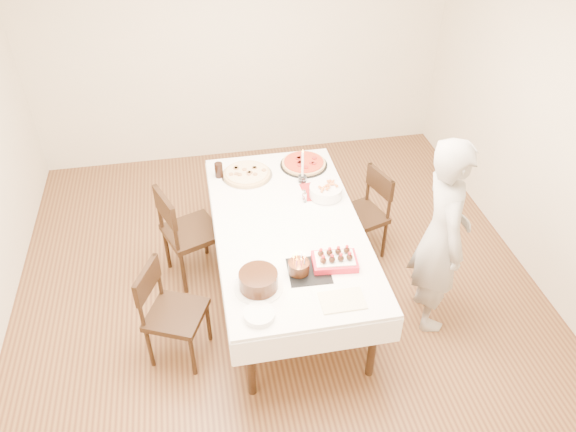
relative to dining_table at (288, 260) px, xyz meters
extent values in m
plane|color=#4E2C1B|center=(-0.07, -0.11, -0.38)|extent=(5.00, 5.00, 0.00)
cube|color=beige|center=(-0.07, 2.39, 0.98)|extent=(4.50, 0.04, 2.70)
cube|color=beige|center=(2.18, -0.11, 0.98)|extent=(0.04, 5.00, 2.70)
cube|color=white|center=(0.00, 0.00, 0.00)|extent=(1.82, 2.40, 0.75)
imported|color=#A09D97|center=(1.08, -0.44, 0.46)|extent=(0.48, 0.65, 1.66)
cylinder|color=beige|center=(-0.23, 0.74, 0.40)|extent=(0.53, 0.53, 0.04)
cylinder|color=red|center=(0.30, 0.82, 0.40)|extent=(0.51, 0.51, 0.04)
cube|color=#B21E1E|center=(0.34, 0.41, 0.38)|extent=(0.28, 0.28, 0.01)
cylinder|color=white|center=(0.38, 0.32, 0.43)|extent=(0.33, 0.33, 0.09)
cylinder|color=white|center=(0.23, 0.57, 0.54)|extent=(0.07, 0.07, 0.33)
cylinder|color=black|center=(-0.47, 0.78, 0.44)|extent=(0.09, 0.09, 0.13)
cylinder|color=#341A0D|center=(-0.33, -0.64, 0.44)|extent=(0.44, 0.44, 0.13)
cube|color=black|center=(0.05, -0.54, 0.38)|extent=(0.31, 0.31, 0.01)
cylinder|color=#321D0D|center=(-0.02, -0.54, 0.46)|extent=(0.17, 0.17, 0.15)
cube|color=beige|center=(0.21, -0.87, 0.38)|extent=(0.30, 0.20, 0.03)
cylinder|color=white|center=(-0.36, -0.91, 0.40)|extent=(0.26, 0.26, 0.04)
cylinder|color=white|center=(-0.39, -0.60, 0.38)|extent=(0.21, 0.21, 0.01)
camera|label=1|loc=(-0.64, -3.37, 3.15)|focal=35.00mm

